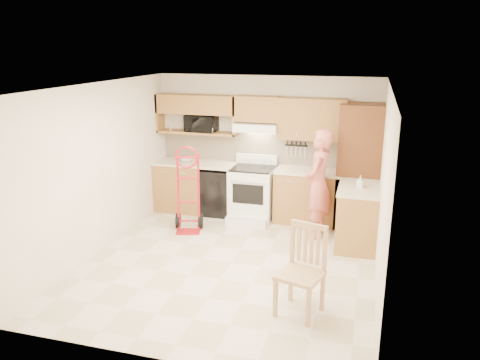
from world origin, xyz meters
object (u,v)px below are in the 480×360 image
at_px(microwave, 201,123).
at_px(person, 318,184).
at_px(range, 252,189).
at_px(hand_truck, 188,193).
at_px(dining_chair, 300,272).

xyz_separation_m(microwave, person, (2.23, -0.74, -0.76)).
xyz_separation_m(range, person, (1.21, -0.45, 0.33)).
xyz_separation_m(range, hand_truck, (-0.88, -0.80, 0.10)).
relative_size(microwave, range, 0.50).
bearing_deg(dining_chair, hand_truck, 152.59).
relative_size(range, hand_truck, 0.85).
bearing_deg(range, person, -20.62).
xyz_separation_m(hand_truck, dining_chair, (2.17, -2.03, -0.13)).
bearing_deg(hand_truck, person, -5.70).
height_order(hand_truck, dining_chair, hand_truck).
bearing_deg(microwave, dining_chair, -50.55).
relative_size(range, person, 0.63).
height_order(range, person, person).
bearing_deg(range, microwave, 164.59).
bearing_deg(person, microwave, -100.59).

